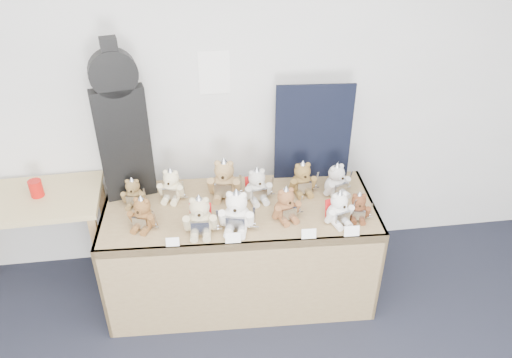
{
  "coord_description": "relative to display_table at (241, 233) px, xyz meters",
  "views": [
    {
      "loc": [
        -0.12,
        -0.69,
        2.7
      ],
      "look_at": [
        0.23,
        1.89,
        1.03
      ],
      "focal_mm": 35.0,
      "sensor_mm": 36.0,
      "label": 1
    }
  ],
  "objects": [
    {
      "name": "room_shell",
      "position": [
        -0.1,
        0.58,
        0.91
      ],
      "size": [
        6.0,
        6.0,
        6.0
      ],
      "color": "white",
      "rests_on": "floor"
    },
    {
      "name": "display_table",
      "position": [
        0.0,
        0.0,
        0.0
      ],
      "size": [
        1.84,
        0.84,
        0.75
      ],
      "rotation": [
        0.0,
        0.0,
        -0.05
      ],
      "color": "olive",
      "rests_on": "floor"
    },
    {
      "name": "side_table",
      "position": [
        -1.41,
        0.28,
        0.09
      ],
      "size": [
        1.0,
        0.58,
        0.81
      ],
      "rotation": [
        0.0,
        0.0,
        0.03
      ],
      "color": "tan",
      "rests_on": "floor"
    },
    {
      "name": "guitar_case",
      "position": [
        -0.71,
        0.33,
        0.69
      ],
      "size": [
        0.34,
        0.16,
        1.09
      ],
      "rotation": [
        0.0,
        0.0,
        0.21
      ],
      "color": "black",
      "rests_on": "display_table"
    },
    {
      "name": "navy_board",
      "position": [
        0.56,
        0.39,
        0.52
      ],
      "size": [
        0.53,
        0.06,
        0.71
      ],
      "primitive_type": "cube",
      "rotation": [
        0.0,
        0.0,
        -0.07
      ],
      "color": "black",
      "rests_on": "display_table"
    },
    {
      "name": "red_cup",
      "position": [
        -1.32,
        0.3,
        0.28
      ],
      "size": [
        0.09,
        0.09,
        0.12
      ],
      "primitive_type": "cylinder",
      "color": "red",
      "rests_on": "side_table"
    },
    {
      "name": "teddy_front_far_left",
      "position": [
        -0.61,
        -0.05,
        0.26
      ],
      "size": [
        0.2,
        0.19,
        0.25
      ],
      "rotation": [
        0.0,
        0.0,
        -0.39
      ],
      "color": "brown",
      "rests_on": "display_table"
    },
    {
      "name": "teddy_front_left",
      "position": [
        -0.26,
        -0.15,
        0.28
      ],
      "size": [
        0.24,
        0.2,
        0.29
      ],
      "rotation": [
        0.0,
        0.0,
        -0.08
      ],
      "color": "#C2B289",
      "rests_on": "display_table"
    },
    {
      "name": "teddy_front_centre",
      "position": [
        -0.04,
        -0.15,
        0.28
      ],
      "size": [
        0.25,
        0.23,
        0.31
      ],
      "rotation": [
        0.0,
        0.0,
        -0.24
      ],
      "color": "white",
      "rests_on": "display_table"
    },
    {
      "name": "teddy_front_right",
      "position": [
        0.28,
        -0.08,
        0.26
      ],
      "size": [
        0.21,
        0.19,
        0.26
      ],
      "rotation": [
        0.0,
        0.0,
        0.26
      ],
      "color": "brown",
      "rests_on": "display_table"
    },
    {
      "name": "teddy_front_far_right",
      "position": [
        0.61,
        -0.17,
        0.26
      ],
      "size": [
        0.21,
        0.19,
        0.25
      ],
      "rotation": [
        0.0,
        0.0,
        0.27
      ],
      "color": "white",
      "rests_on": "display_table"
    },
    {
      "name": "teddy_front_end",
      "position": [
        0.74,
        -0.15,
        0.25
      ],
      "size": [
        0.18,
        0.16,
        0.22
      ],
      "rotation": [
        0.0,
        0.0,
        -0.18
      ],
      "color": "brown",
      "rests_on": "display_table"
    },
    {
      "name": "teddy_back_left",
      "position": [
        -0.44,
        0.24,
        0.26
      ],
      "size": [
        0.21,
        0.19,
        0.25
      ],
      "rotation": [
        0.0,
        0.0,
        -0.29
      ],
      "color": "beige",
      "rests_on": "display_table"
    },
    {
      "name": "teddy_back_centre_left",
      "position": [
        -0.08,
        0.22,
        0.29
      ],
      "size": [
        0.26,
        0.23,
        0.31
      ],
      "rotation": [
        0.0,
        0.0,
        -0.21
      ],
      "color": "tan",
      "rests_on": "display_table"
    },
    {
      "name": "teddy_back_centre_right",
      "position": [
        0.13,
        0.15,
        0.27
      ],
      "size": [
        0.22,
        0.2,
        0.27
      ],
      "rotation": [
        0.0,
        0.0,
        0.19
      ],
      "color": "beige",
      "rests_on": "display_table"
    },
    {
      "name": "teddy_back_right",
      "position": [
        0.45,
        0.19,
        0.27
      ],
      "size": [
        0.22,
        0.18,
        0.26
      ],
      "rotation": [
        0.0,
        0.0,
        0.11
      ],
      "color": "brown",
      "rests_on": "display_table"
    },
    {
      "name": "teddy_back_end",
      "position": [
        0.68,
        0.14,
        0.27
      ],
      "size": [
        0.22,
        0.21,
        0.26
      ],
      "rotation": [
        0.0,
        0.0,
        0.44
      ],
      "color": "silver",
      "rests_on": "display_table"
    },
    {
      "name": "teddy_back_far_left",
      "position": [
        -0.69,
        0.21,
        0.25
      ],
      "size": [
        0.18,
        0.15,
        0.22
      ],
      "rotation": [
        0.0,
        0.0,
        -0.12
      ],
      "color": "olive",
      "rests_on": "display_table"
    },
    {
      "name": "entry_card_a",
      "position": [
        -0.43,
        -0.27,
        0.19
      ],
      "size": [
        0.08,
        0.02,
        0.06
      ],
      "primitive_type": "cube",
      "rotation": [
        -0.24,
        0.0,
        -0.05
      ],
      "color": "white",
      "rests_on": "display_table"
    },
    {
      "name": "entry_card_b",
      "position": [
        -0.07,
        -0.28,
        0.2
      ],
      "size": [
        0.09,
        0.02,
        0.07
      ],
      "primitive_type": "cube",
      "rotation": [
        -0.24,
        0.0,
        -0.05
      ],
      "color": "white",
      "rests_on": "display_table"
    },
    {
      "name": "entry_card_c",
      "position": [
        0.39,
        -0.3,
        0.2
      ],
      "size": [
        0.09,
        0.02,
        0.06
      ],
      "primitive_type": "cube",
      "rotation": [
        -0.24,
        0.0,
        -0.05
      ],
      "color": "white",
      "rests_on": "display_table"
    },
    {
      "name": "entry_card_d",
      "position": [
        0.65,
        -0.32,
        0.2
      ],
      "size": [
        0.1,
        0.02,
        0.07
      ],
      "primitive_type": "cube",
      "rotation": [
        -0.24,
        0.0,
        -0.05
      ],
      "color": "white",
      "rests_on": "display_table"
    }
  ]
}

